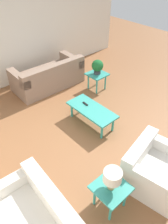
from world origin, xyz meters
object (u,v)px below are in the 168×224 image
(loveseat, at_px, (34,223))
(side_table_plant, at_px, (97,76))
(coffee_table, at_px, (92,111))
(sofa, at_px, (49,77))
(table_lamp, at_px, (112,177))
(armchair, at_px, (154,170))
(potted_plant, at_px, (97,66))
(side_table_lamp, at_px, (111,190))

(loveseat, bearing_deg, side_table_plant, 126.03)
(coffee_table, height_order, side_table_plant, side_table_plant)
(loveseat, xyz_separation_m, side_table_plant, (2.16, -3.35, 0.12))
(sofa, xyz_separation_m, side_table_plant, (-1.00, -0.90, 0.10))
(coffee_table, height_order, table_lamp, table_lamp)
(sofa, bearing_deg, loveseat, 53.93)
(sofa, relative_size, armchair, 1.74)
(potted_plant, height_order, table_lamp, potted_plant)
(sofa, xyz_separation_m, coffee_table, (-1.97, 0.22, 0.06))
(sofa, xyz_separation_m, armchair, (-3.77, 0.49, -0.00))
(loveseat, xyz_separation_m, table_lamp, (-0.41, -1.08, 0.44))
(armchair, xyz_separation_m, side_table_plant, (2.76, -1.39, 0.11))
(side_table_plant, bearing_deg, potted_plant, 0.00)
(coffee_table, relative_size, table_lamp, 3.24)
(armchair, xyz_separation_m, loveseat, (0.60, 1.96, -0.01))
(potted_plant, bearing_deg, table_lamp, 138.62)
(side_table_plant, relative_size, table_lamp, 1.38)
(side_table_plant, distance_m, potted_plant, 0.29)
(potted_plant, bearing_deg, armchair, 153.32)
(coffee_table, bearing_deg, sofa, -6.39)
(armchair, xyz_separation_m, table_lamp, (0.19, 0.88, 0.43))
(side_table_lamp, bearing_deg, table_lamp, 180.00)
(sofa, xyz_separation_m, loveseat, (-3.17, 2.45, -0.01))
(coffee_table, bearing_deg, loveseat, 118.37)
(armchair, bearing_deg, sofa, 72.08)
(sofa, height_order, loveseat, sofa)
(table_lamp, bearing_deg, armchair, -102.47)
(sofa, relative_size, table_lamp, 5.41)
(sofa, distance_m, armchair, 3.80)
(loveseat, distance_m, side_table_plant, 3.99)
(side_table_lamp, relative_size, table_lamp, 1.38)
(loveseat, bearing_deg, potted_plant, 126.03)
(loveseat, height_order, side_table_plant, loveseat)
(side_table_plant, height_order, table_lamp, table_lamp)
(side_table_plant, distance_m, table_lamp, 3.44)
(side_table_plant, bearing_deg, armchair, 153.32)
(coffee_table, xyz_separation_m, table_lamp, (-1.61, 1.15, 0.36))
(sofa, bearing_deg, side_table_lamp, 70.70)
(side_table_plant, bearing_deg, side_table_lamp, 138.62)
(potted_plant, distance_m, table_lamp, 3.43)
(armchair, relative_size, side_table_plant, 2.25)
(coffee_table, relative_size, side_table_lamp, 2.35)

